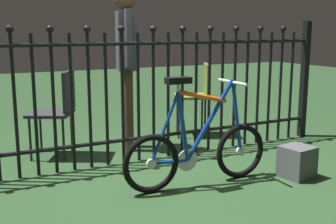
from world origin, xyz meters
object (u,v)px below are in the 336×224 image
object	(u,v)px
bicycle	(198,149)
person_visitor	(126,54)
chair_charcoal	(58,106)
display_crate	(297,162)
chair_olive	(197,91)

from	to	relation	value
bicycle	person_visitor	bearing A→B (deg)	94.45
bicycle	chair_charcoal	world-z (taller)	bicycle
chair_charcoal	display_crate	world-z (taller)	chair_charcoal
bicycle	chair_olive	distance (m)	1.70
bicycle	person_visitor	size ratio (longest dim) A/B	0.77
bicycle	person_visitor	world-z (taller)	person_visitor
chair_charcoal	bicycle	bearing A→B (deg)	-58.49
person_visitor	display_crate	distance (m)	2.00
display_crate	bicycle	bearing A→B (deg)	164.74
person_visitor	display_crate	world-z (taller)	person_visitor
chair_charcoal	person_visitor	distance (m)	0.87
bicycle	chair_olive	bearing A→B (deg)	59.00
chair_charcoal	chair_olive	world-z (taller)	same
chair_olive	display_crate	distance (m)	1.73
chair_charcoal	person_visitor	xyz separation A→B (m)	(0.71, -0.04, 0.49)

